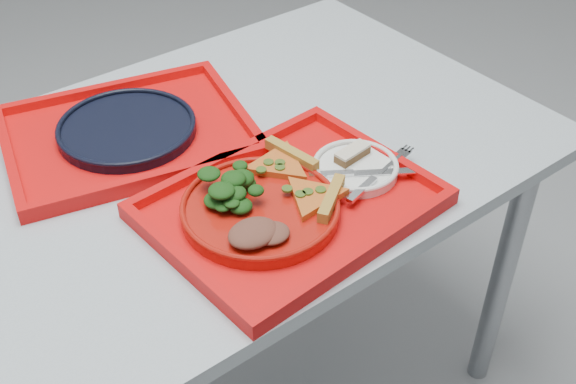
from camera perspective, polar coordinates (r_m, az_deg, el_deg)
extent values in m
cube|color=#97A2AA|center=(1.29, -12.30, -0.50)|extent=(1.60, 0.80, 0.03)
cylinder|color=gray|center=(1.72, 16.63, -6.15)|extent=(0.05, 0.05, 0.72)
cylinder|color=gray|center=(2.04, 2.76, 3.73)|extent=(0.05, 0.05, 0.72)
cube|color=red|center=(1.21, 0.19, -1.23)|extent=(0.47, 0.38, 0.01)
cube|color=red|center=(1.41, -12.52, 4.35)|extent=(0.52, 0.45, 0.01)
cylinder|color=#A9140B|center=(1.18, -2.21, -1.48)|extent=(0.26, 0.26, 0.02)
cylinder|color=white|center=(1.28, 5.34, 1.79)|extent=(0.15, 0.15, 0.01)
cylinder|color=black|center=(1.40, -12.60, 4.82)|extent=(0.26, 0.26, 0.02)
ellipsoid|color=black|center=(1.18, -4.41, 0.64)|extent=(0.10, 0.09, 0.05)
ellipsoid|color=brown|center=(1.11, -2.79, -3.25)|extent=(0.08, 0.07, 0.02)
cube|color=#4E301A|center=(1.29, 5.11, 2.98)|extent=(0.07, 0.04, 0.01)
cube|color=beige|center=(1.28, 5.13, 3.32)|extent=(0.07, 0.04, 0.00)
cube|color=silver|center=(1.25, 5.87, 1.54)|extent=(0.16, 0.11, 0.01)
cube|color=silver|center=(1.25, 7.21, 1.42)|extent=(0.18, 0.07, 0.01)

